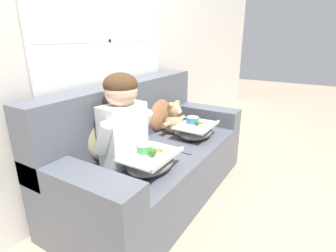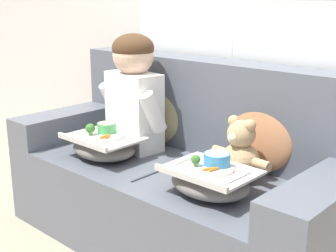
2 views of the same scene
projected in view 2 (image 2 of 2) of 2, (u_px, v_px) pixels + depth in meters
name	position (u px, v px, depth m)	size (l,w,h in m)	color
ground_plane	(175.00, 243.00, 2.60)	(14.00, 14.00, 0.00)	tan
wall_back_with_window	(238.00, 0.00, 2.61)	(8.00, 0.08, 2.60)	beige
couch	(184.00, 181.00, 2.55)	(1.91, 0.86, 0.99)	#565B66
throw_pillow_behind_child	(157.00, 109.00, 2.82)	(0.42, 0.20, 0.44)	tan
throw_pillow_behind_teddy	(262.00, 133.00, 2.34)	(0.40, 0.19, 0.42)	#B2754C
child_figure	(134.00, 87.00, 2.65)	(0.48, 0.25, 0.66)	white
teddy_bear	(240.00, 154.00, 2.23)	(0.34, 0.24, 0.32)	tan
lap_tray_child	(104.00, 146.00, 2.56)	(0.40, 0.31, 0.20)	slate
lap_tray_teddy	(210.00, 180.00, 2.08)	(0.40, 0.31, 0.19)	slate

